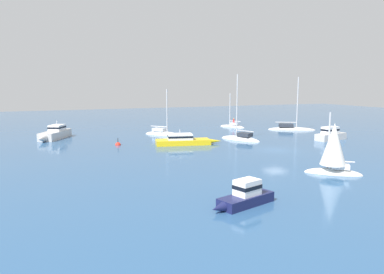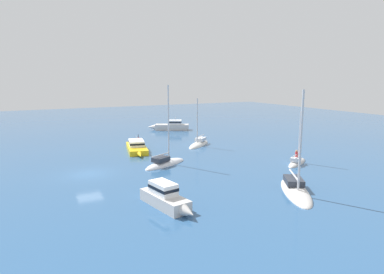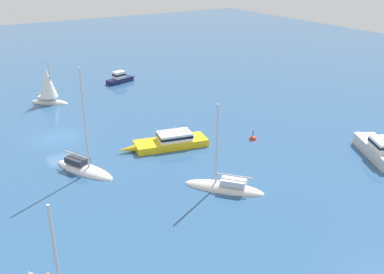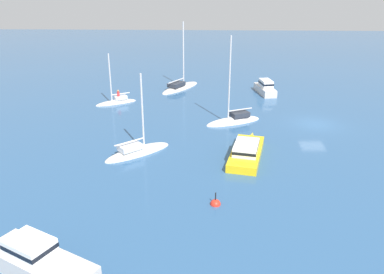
# 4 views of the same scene
# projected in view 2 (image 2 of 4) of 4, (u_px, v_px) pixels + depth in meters

# --- Properties ---
(ground_plane) EXTENTS (160.00, 160.00, 0.00)m
(ground_plane) POSITION_uv_depth(u_px,v_px,m) (89.00, 174.00, 34.36)
(ground_plane) COLOR #2D5684
(launch) EXTENTS (2.49, 6.14, 1.86)m
(launch) POSITION_uv_depth(u_px,v_px,m) (166.00, 198.00, 25.48)
(launch) COLOR silver
(launch) RESTS_ON ground
(sloop) EXTENTS (5.91, 5.45, 7.45)m
(sloop) POSITION_uv_depth(u_px,v_px,m) (199.00, 144.00, 49.16)
(sloop) COLOR silver
(sloop) RESTS_ON ground
(ketch) EXTENTS (6.35, 4.27, 9.53)m
(ketch) POSITION_uv_depth(u_px,v_px,m) (165.00, 164.00, 37.93)
(ketch) COLOR white
(ketch) RESTS_ON ground
(ketch_1) EXTENTS (4.98, 3.58, 6.46)m
(ketch_1) POSITION_uv_depth(u_px,v_px,m) (297.00, 162.00, 38.54)
(ketch_1) COLOR silver
(ketch_1) RESTS_ON ground
(ketch_2) EXTENTS (5.86, 7.72, 9.31)m
(ketch_2) POSITION_uv_depth(u_px,v_px,m) (295.00, 190.00, 28.93)
(ketch_2) COLOR silver
(ketch_2) RESTS_ON ground
(launch_1) EXTENTS (3.77, 8.61, 1.97)m
(launch_1) POSITION_uv_depth(u_px,v_px,m) (137.00, 147.00, 45.21)
(launch_1) COLOR yellow
(launch_1) RESTS_ON ground
(cabin_cruiser) EXTENTS (7.64, 5.04, 2.52)m
(cabin_cruiser) POSITION_uv_depth(u_px,v_px,m) (171.00, 126.00, 63.47)
(cabin_cruiser) COLOR silver
(cabin_cruiser) RESTS_ON ground
(channel_buoy) EXTENTS (0.72, 0.72, 1.26)m
(channel_buoy) POSITION_uv_depth(u_px,v_px,m) (138.00, 140.00, 53.36)
(channel_buoy) COLOR red
(channel_buoy) RESTS_ON ground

